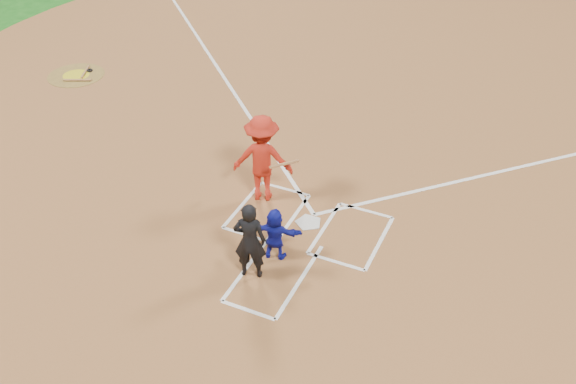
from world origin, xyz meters
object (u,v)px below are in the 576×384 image
at_px(umpire, 250,241).
at_px(batter_at_plate, 262,159).
at_px(on_deck_circle, 76,75).
at_px(catcher, 275,234).
at_px(home_plate, 309,222).

height_order(umpire, batter_at_plate, batter_at_plate).
distance_m(on_deck_circle, catcher, 10.32).
bearing_deg(catcher, batter_at_plate, -67.19).
xyz_separation_m(home_plate, on_deck_circle, (-9.26, 3.64, -0.00)).
relative_size(on_deck_circle, umpire, 1.01).
bearing_deg(home_plate, umpire, 78.56).
bearing_deg(home_plate, catcher, 81.39).
distance_m(catcher, batter_at_plate, 2.08).
relative_size(umpire, batter_at_plate, 0.82).
bearing_deg(catcher, umpire, 63.05).
bearing_deg(on_deck_circle, batter_at_plate, -21.84).
bearing_deg(batter_at_plate, on_deck_circle, 158.16).
distance_m(umpire, batter_at_plate, 2.54).
distance_m(home_plate, on_deck_circle, 9.94).
xyz_separation_m(catcher, batter_at_plate, (-1.11, 1.70, 0.45)).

